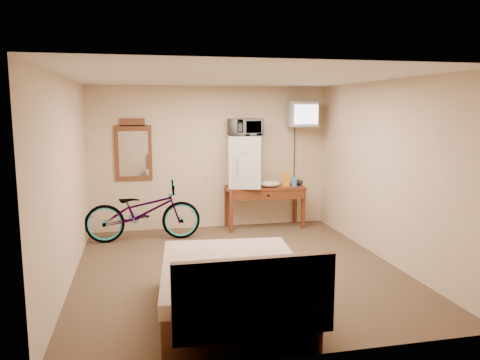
{
  "coord_description": "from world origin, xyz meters",
  "views": [
    {
      "loc": [
        -1.24,
        -5.85,
        2.12
      ],
      "look_at": [
        0.14,
        0.47,
        1.12
      ],
      "focal_mm": 35.0,
      "sensor_mm": 36.0,
      "label": 1
    }
  ],
  "objects": [
    {
      "name": "crt_television",
      "position": [
        1.59,
        2.02,
        2.01
      ],
      "size": [
        0.54,
        0.61,
        0.43
      ],
      "color": "black",
      "rests_on": "room"
    },
    {
      "name": "desk",
      "position": [
        0.93,
        2.0,
        0.63
      ],
      "size": [
        1.44,
        0.65,
        0.75
      ],
      "color": "brown",
      "rests_on": "floor"
    },
    {
      "name": "mini_fridge",
      "position": [
        0.58,
        2.03,
        1.2
      ],
      "size": [
        0.67,
        0.66,
        0.9
      ],
      "color": "silver",
      "rests_on": "desk"
    },
    {
      "name": "room",
      "position": [
        -0.0,
        0.0,
        1.25
      ],
      "size": [
        4.6,
        4.64,
        2.5
      ],
      "color": "#4C3326",
      "rests_on": "ground"
    },
    {
      "name": "cloth_dark_b",
      "position": [
        1.55,
        2.05,
        0.8
      ],
      "size": [
        0.2,
        0.17,
        0.09
      ],
      "primitive_type": "ellipsoid",
      "color": "black",
      "rests_on": "desk"
    },
    {
      "name": "microwave",
      "position": [
        0.58,
        2.03,
        1.79
      ],
      "size": [
        0.62,
        0.51,
        0.29
      ],
      "primitive_type": "imported",
      "rotation": [
        0.0,
        0.0,
        0.33
      ],
      "color": "silver",
      "rests_on": "mini_fridge"
    },
    {
      "name": "cloth_dark_a",
      "position": [
        0.42,
        1.91,
        0.8
      ],
      "size": [
        0.26,
        0.19,
        0.1
      ],
      "primitive_type": "ellipsoid",
      "color": "black",
      "rests_on": "desk"
    },
    {
      "name": "bicycle",
      "position": [
        -1.2,
        1.64,
        0.48
      ],
      "size": [
        1.82,
        0.64,
        0.96
      ],
      "primitive_type": "imported",
      "rotation": [
        0.0,
        0.0,
        1.57
      ],
      "color": "black",
      "rests_on": "floor"
    },
    {
      "name": "bed",
      "position": [
        -0.33,
        -1.38,
        0.3
      ],
      "size": [
        1.6,
        2.02,
        0.9
      ],
      "color": "brown",
      "rests_on": "floor"
    },
    {
      "name": "cloth_cream",
      "position": [
        1.0,
        1.93,
        0.8
      ],
      "size": [
        0.35,
        0.27,
        0.11
      ],
      "primitive_type": "ellipsoid",
      "color": "beige",
      "rests_on": "desk"
    },
    {
      "name": "wall_mirror",
      "position": [
        -1.33,
        2.27,
        1.41
      ],
      "size": [
        0.62,
        0.04,
        1.05
      ],
      "color": "brown",
      "rests_on": "room"
    },
    {
      "name": "snack_bag",
      "position": [
        1.29,
        1.95,
        0.88
      ],
      "size": [
        0.14,
        0.11,
        0.25
      ],
      "primitive_type": "cube",
      "rotation": [
        0.0,
        0.0,
        -0.33
      ],
      "color": "orange",
      "rests_on": "desk"
    },
    {
      "name": "blue_cup",
      "position": [
        1.44,
        1.92,
        0.83
      ],
      "size": [
        0.09,
        0.09,
        0.16
      ],
      "primitive_type": "cylinder",
      "color": "#3F82D7",
      "rests_on": "desk"
    }
  ]
}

